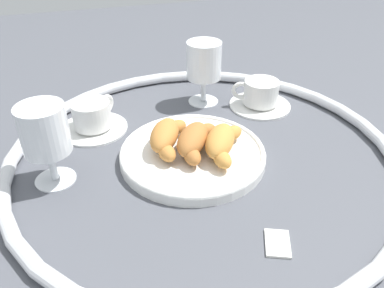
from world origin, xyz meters
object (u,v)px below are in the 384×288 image
coffee_cup_far (93,118)px  juice_glass_left (45,134)px  croissant_small (194,139)px  juice_glass_right (204,63)px  sugar_packet (278,242)px  croissant_large (166,136)px  coffee_cup_near (260,96)px  croissant_extra (222,142)px  pastry_plate (192,152)px

coffee_cup_far → juice_glass_left: juice_glass_left is taller
croissant_small → juice_glass_left: juice_glass_left is taller
juice_glass_right → sugar_packet: juice_glass_right is taller
croissant_large → croissant_small: (0.02, 0.04, 0.00)m
coffee_cup_far → sugar_packet: size_ratio=2.72×
sugar_packet → juice_glass_left: bearing=-106.3°
juice_glass_right → sugar_packet: bearing=-4.6°
croissant_large → croissant_small: bearing=62.0°
croissant_large → croissant_small: 0.05m
croissant_small → juice_glass_right: 0.23m
coffee_cup_near → coffee_cup_far: bearing=-90.9°
juice_glass_left → sugar_packet: bearing=51.0°
juice_glass_left → sugar_packet: size_ratio=2.80×
croissant_extra → sugar_packet: (0.21, 0.01, -0.04)m
croissant_small → juice_glass_right: bearing=157.4°
croissant_extra → juice_glass_left: (-0.03, -0.29, 0.05)m
croissant_extra → coffee_cup_far: croissant_extra is taller
juice_glass_right → sugar_packet: size_ratio=2.80×
croissant_large → coffee_cup_near: croissant_large is taller
croissant_extra → juice_glass_left: size_ratio=0.86×
croissant_large → juice_glass_right: (-0.18, 0.13, 0.05)m
coffee_cup_near → sugar_packet: coffee_cup_near is taller
croissant_large → coffee_cup_near: bearing=117.4°
pastry_plate → coffee_cup_far: bearing=-133.6°
coffee_cup_near → croissant_small: bearing=-53.1°
croissant_large → croissant_small: size_ratio=1.03×
croissant_large → sugar_packet: (0.25, 0.10, -0.04)m
pastry_plate → sugar_packet: size_ratio=5.24×
croissant_large → coffee_cup_near: (-0.13, 0.24, -0.01)m
juice_glass_right → croissant_large: bearing=-35.4°
croissant_extra → coffee_cup_near: croissant_extra is taller
pastry_plate → coffee_cup_far: (-0.15, -0.16, 0.01)m
coffee_cup_near → croissant_extra: bearing=-41.9°
coffee_cup_near → juice_glass_right: bearing=-116.6°
juice_glass_right → juice_glass_left: bearing=-58.5°
croissant_extra → coffee_cup_near: (-0.17, 0.16, -0.01)m
croissant_small → pastry_plate: bearing=-123.6°
croissant_large → coffee_cup_far: bearing=-137.7°
croissant_extra → juice_glass_right: 0.24m
pastry_plate → croissant_extra: size_ratio=2.17×
croissant_extra → coffee_cup_far: size_ratio=0.89×
croissant_large → sugar_packet: bearing=20.5°
coffee_cup_far → sugar_packet: 0.44m
croissant_small → juice_glass_right: size_ratio=0.86×
croissant_small → juice_glass_right: juice_glass_right is taller
pastry_plate → juice_glass_left: juice_glass_left is taller
croissant_large → juice_glass_left: juice_glass_left is taller
coffee_cup_far → croissant_extra: bearing=49.5°
pastry_plate → coffee_cup_near: bearing=126.2°
coffee_cup_far → juice_glass_right: size_ratio=0.97×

